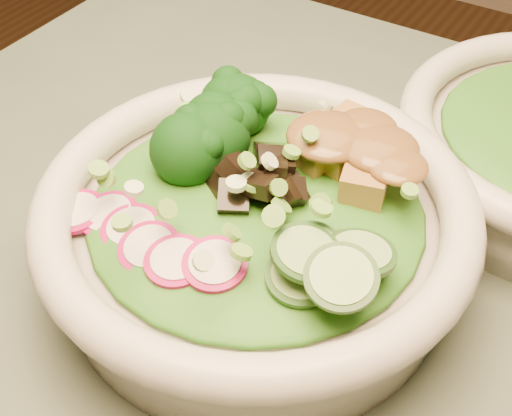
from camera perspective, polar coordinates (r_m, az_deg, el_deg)
The scene contains 9 objects.
salad_bowl at distance 0.50m, azimuth 0.00°, elevation -1.80°, with size 0.31×0.31×0.08m.
lettuce_bed at distance 0.49m, azimuth -0.00°, elevation 0.09°, with size 0.23×0.23×0.03m, color #245812.
broccoli_florets at distance 0.52m, azimuth -4.03°, elevation 6.19°, with size 0.09×0.08×0.05m, color black, non-canonical shape.
radish_slices at distance 0.46m, azimuth -8.11°, elevation -2.76°, with size 0.13×0.05×0.02m, color #A50C4F, non-canonical shape.
cucumber_slices at distance 0.43m, azimuth 4.58°, elevation -4.45°, with size 0.08×0.08×0.04m, color #8ABF6A, non-canonical shape.
mushroom_heap at distance 0.48m, azimuth 1.45°, elevation 2.09°, with size 0.08×0.08×0.05m, color black, non-canonical shape.
tofu_cubes at distance 0.51m, azimuth 7.28°, elevation 3.83°, with size 0.10×0.07×0.04m, color olive, non-canonical shape.
peanut_sauce at distance 0.50m, azimuth 7.42°, elevation 5.15°, with size 0.08×0.06×0.02m, color brown.
scallion_garnish at distance 0.47m, azimuth -0.00°, elevation 2.61°, with size 0.22×0.22×0.03m, color #6CA93B, non-canonical shape.
Camera 1 is at (-0.01, -0.31, 1.15)m, focal length 50.00 mm.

